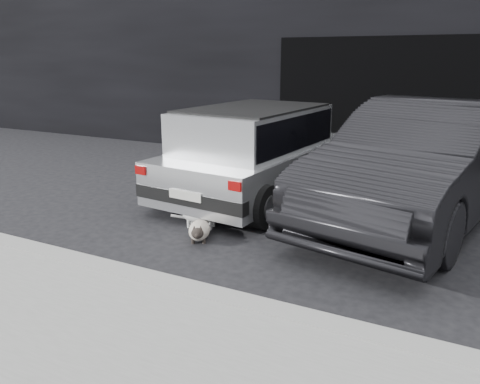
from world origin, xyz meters
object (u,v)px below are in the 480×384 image
at_px(second_car, 422,162).
at_px(cat_white, 203,215).
at_px(cat_siamese, 199,231).
at_px(silver_hatchback, 257,148).

distance_m(second_car, cat_white, 3.07).
height_order(second_car, cat_white, second_car).
bearing_deg(cat_siamese, second_car, -164.98).
bearing_deg(second_car, silver_hatchback, -169.51).
distance_m(second_car, cat_siamese, 3.19).
height_order(silver_hatchback, cat_siamese, silver_hatchback).
relative_size(silver_hatchback, second_car, 0.82).
xyz_separation_m(cat_siamese, cat_white, (-0.19, 0.42, 0.05)).
xyz_separation_m(second_car, cat_siamese, (-2.31, -2.08, -0.69)).
bearing_deg(cat_white, silver_hatchback, 169.00).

